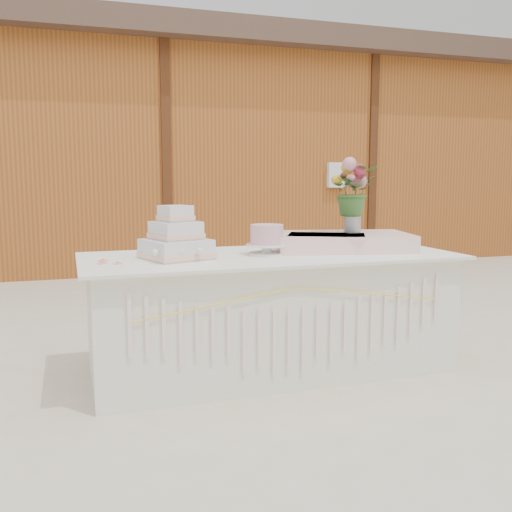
{
  "coord_description": "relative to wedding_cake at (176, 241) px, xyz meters",
  "views": [
    {
      "loc": [
        -1.23,
        -3.44,
        1.26
      ],
      "look_at": [
        0.0,
        0.3,
        0.72
      ],
      "focal_mm": 40.0,
      "sensor_mm": 36.0,
      "label": 1
    }
  ],
  "objects": [
    {
      "name": "loose_flowers",
      "position": [
        -0.42,
        0.02,
        -0.1
      ],
      "size": [
        0.21,
        0.31,
        0.02
      ],
      "primitive_type": null,
      "rotation": [
        0.0,
        0.0,
        -0.35
      ],
      "color": "pink",
      "rests_on": "cake_table"
    },
    {
      "name": "pink_cake_stand",
      "position": [
        0.59,
        0.0,
        -0.0
      ],
      "size": [
        0.27,
        0.27,
        0.19
      ],
      "color": "white",
      "rests_on": "cake_table"
    },
    {
      "name": "cake_table",
      "position": [
        0.62,
        0.0,
        -0.49
      ],
      "size": [
        2.4,
        1.0,
        0.77
      ],
      "color": "silver",
      "rests_on": "ground"
    },
    {
      "name": "flower_vase",
      "position": [
        1.25,
        0.1,
        0.09
      ],
      "size": [
        0.12,
        0.12,
        0.16
      ],
      "primitive_type": "cylinder",
      "color": "#ADADB2",
      "rests_on": "satin_runner"
    },
    {
      "name": "barn",
      "position": [
        0.6,
        6.0,
        0.8
      ],
      "size": [
        12.6,
        4.6,
        3.3
      ],
      "color": "brown",
      "rests_on": "ground"
    },
    {
      "name": "satin_runner",
      "position": [
        1.15,
        0.07,
        -0.05
      ],
      "size": [
        1.01,
        0.72,
        0.12
      ],
      "primitive_type": "cube",
      "rotation": [
        0.0,
        0.0,
        -0.23
      ],
      "color": "beige",
      "rests_on": "cake_table"
    },
    {
      "name": "ground",
      "position": [
        0.62,
        0.01,
        -0.88
      ],
      "size": [
        80.0,
        80.0,
        0.0
      ],
      "primitive_type": "plane",
      "color": "beige",
      "rests_on": "ground"
    },
    {
      "name": "bouquet",
      "position": [
        1.25,
        0.1,
        0.34
      ],
      "size": [
        0.31,
        0.27,
        0.35
      ],
      "primitive_type": "imported",
      "rotation": [
        0.0,
        0.0,
        -0.01
      ],
      "color": "#346126",
      "rests_on": "flower_vase"
    },
    {
      "name": "wedding_cake",
      "position": [
        0.0,
        0.0,
        0.0
      ],
      "size": [
        0.46,
        0.46,
        0.33
      ],
      "rotation": [
        0.0,
        0.0,
        0.33
      ],
      "color": "silver",
      "rests_on": "cake_table"
    }
  ]
}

